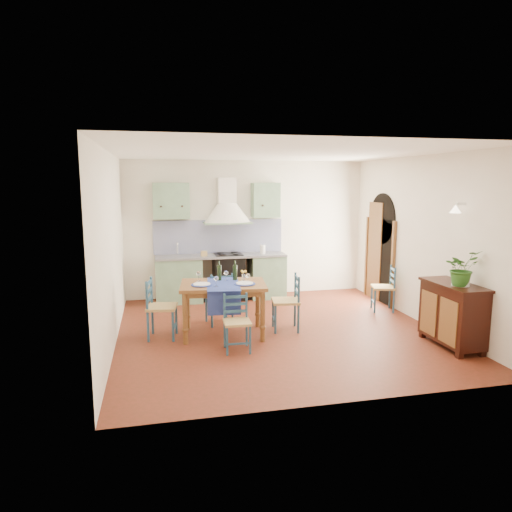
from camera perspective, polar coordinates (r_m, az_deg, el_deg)
The scene contains 13 objects.
floor at distance 7.43m, azimuth 2.77°, elevation -9.31°, with size 5.00×5.00×0.00m, color #461F0F.
back_wall at distance 9.28m, azimuth -3.70°, elevation 1.08°, with size 5.00×0.96×2.80m.
right_wall at distance 8.37m, azimuth 19.04°, elevation 1.70°, with size 0.26×5.00×2.80m.
left_wall at distance 6.89m, azimuth -17.63°, elevation 0.79°, with size 0.04×5.00×2.80m, color white.
ceiling at distance 7.06m, azimuth 2.95°, elevation 12.83°, with size 5.00×5.00×0.01m, color white.
dining_table at distance 7.04m, azimuth -4.09°, elevation -4.20°, with size 1.39×1.07×1.14m.
chair_near at distance 6.48m, azimuth -2.42°, elevation -8.25°, with size 0.39×0.39×0.80m.
chair_far at distance 7.66m, azimuth -4.58°, elevation -5.19°, with size 0.47×0.47×0.88m.
chair_left at distance 7.11m, azimuth -11.93°, elevation -6.33°, with size 0.50×0.50×0.92m.
chair_right at distance 7.35m, azimuth 3.97°, elevation -5.71°, with size 0.48×0.48×0.91m.
chair_spare at distance 8.76m, azimuth 15.77°, elevation -3.84°, with size 0.49×0.49×0.84m.
sideboard at distance 7.18m, azimuth 23.33°, elevation -6.48°, with size 0.50×1.05×0.94m.
potted_plant at distance 6.91m, azimuth 24.31°, elevation -1.38°, with size 0.45×0.39×0.50m, color #25571B.
Camera 1 is at (-1.87, -6.79, 2.35)m, focal length 32.00 mm.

